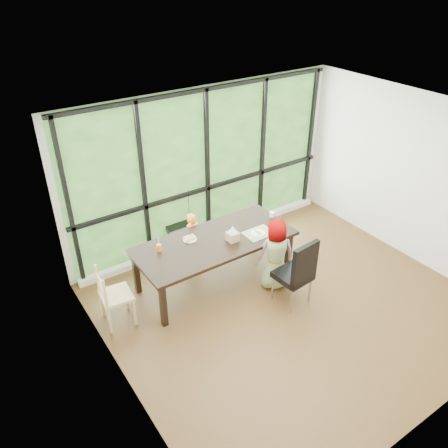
{
  "coord_description": "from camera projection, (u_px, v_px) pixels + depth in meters",
  "views": [
    {
      "loc": [
        -3.58,
        -3.59,
        4.42
      ],
      "look_at": [
        -0.48,
        1.0,
        1.05
      ],
      "focal_mm": 36.06,
      "sensor_mm": 36.0,
      "label": 1
    }
  ],
  "objects": [
    {
      "name": "placemat",
      "position": [
        259.0,
        233.0,
        6.83
      ],
      "size": [
        0.44,
        0.33,
        0.01
      ],
      "primitive_type": "cube",
      "color": "tan",
      "rests_on": "dining_table"
    },
    {
      "name": "tissue_box",
      "position": [
        233.0,
        236.0,
        6.63
      ],
      "size": [
        0.16,
        0.16,
        0.14
      ],
      "primitive_type": "cube",
      "color": "tan",
      "rests_on": "dining_table"
    },
    {
      "name": "chair_window_leather",
      "position": [
        180.0,
        224.0,
        7.47
      ],
      "size": [
        0.53,
        0.53,
        1.08
      ],
      "primitive_type": "cube",
      "rotation": [
        0.0,
        0.0,
        -0.17
      ],
      "color": "black",
      "rests_on": "ground"
    },
    {
      "name": "orange_cup",
      "position": [
        159.0,
        248.0,
        6.4
      ],
      "size": [
        0.07,
        0.07,
        0.11
      ],
      "primitive_type": "cylinder",
      "color": "orange",
      "rests_on": "dining_table"
    },
    {
      "name": "child_toddler",
      "position": [
        193.0,
        238.0,
        7.27
      ],
      "size": [
        0.36,
        0.27,
        0.89
      ],
      "primitive_type": "imported",
      "rotation": [
        0.0,
        0.0,
        0.2
      ],
      "color": "orange",
      "rests_on": "ground"
    },
    {
      "name": "tissue",
      "position": [
        233.0,
        229.0,
        6.56
      ],
      "size": [
        0.12,
        0.12,
        0.11
      ],
      "primitive_type": "cone",
      "color": "white",
      "rests_on": "tissue_box"
    },
    {
      "name": "chair_interior_leather",
      "position": [
        293.0,
        271.0,
        6.37
      ],
      "size": [
        0.5,
        0.5,
        1.08
      ],
      "primitive_type": "cube",
      "rotation": [
        0.0,
        0.0,
        3.23
      ],
      "color": "black",
      "rests_on": "ground"
    },
    {
      "name": "straw_pink",
      "position": [
        279.0,
        221.0,
        6.85
      ],
      "size": [
        0.01,
        0.04,
        0.2
      ],
      "primitive_type": "cylinder",
      "rotation": [
        0.14,
        0.0,
        0.0
      ],
      "color": "pink",
      "rests_on": "green_cup"
    },
    {
      "name": "chair_end_beech",
      "position": [
        116.0,
        295.0,
        6.05
      ],
      "size": [
        0.44,
        0.46,
        0.9
      ],
      "primitive_type": "cube",
      "rotation": [
        0.0,
        0.0,
        1.47
      ],
      "color": "tan",
      "rests_on": "ground"
    },
    {
      "name": "back_wall",
      "position": [
        206.0,
        168.0,
        7.44
      ],
      "size": [
        5.0,
        0.0,
        5.0
      ],
      "primitive_type": "plane",
      "rotation": [
        1.57,
        0.0,
        0.0
      ],
      "color": "silver",
      "rests_on": "ground"
    },
    {
      "name": "window_mullions",
      "position": [
        207.0,
        169.0,
        7.4
      ],
      "size": [
        4.8,
        0.06,
        2.65
      ],
      "primitive_type": null,
      "color": "black",
      "rests_on": "back_wall"
    },
    {
      "name": "dining_table",
      "position": [
        215.0,
        261.0,
        6.85
      ],
      "size": [
        2.42,
        1.06,
        0.75
      ],
      "primitive_type": "cube",
      "rotation": [
        0.0,
        0.0,
        -0.0
      ],
      "color": "black",
      "rests_on": "ground"
    },
    {
      "name": "window_sill",
      "position": [
        210.0,
        236.0,
        8.04
      ],
      "size": [
        4.8,
        0.12,
        0.1
      ],
      "primitive_type": "cube",
      "color": "silver",
      "rests_on": "ground"
    },
    {
      "name": "ground",
      "position": [
        290.0,
        305.0,
        6.55
      ],
      "size": [
        5.0,
        5.0,
        0.0
      ],
      "primitive_type": "plane",
      "color": "black",
      "rests_on": "ground"
    },
    {
      "name": "plate_near",
      "position": [
        258.0,
        233.0,
        6.82
      ],
      "size": [
        0.22,
        0.22,
        0.01
      ],
      "primitive_type": "cylinder",
      "color": "white",
      "rests_on": "dining_table"
    },
    {
      "name": "child_older",
      "position": [
        277.0,
        254.0,
        6.68
      ],
      "size": [
        0.66,
        0.55,
        1.15
      ],
      "primitive_type": "imported",
      "rotation": [
        0.0,
        0.0,
        2.75
      ],
      "color": "gray",
      "rests_on": "ground"
    },
    {
      "name": "green_cup",
      "position": [
        279.0,
        226.0,
        6.89
      ],
      "size": [
        0.07,
        0.07,
        0.11
      ],
      "primitive_type": "cylinder",
      "color": "#4BB123",
      "rests_on": "dining_table"
    },
    {
      "name": "foliage_backdrop",
      "position": [
        206.0,
        168.0,
        7.42
      ],
      "size": [
        4.8,
        0.02,
        2.65
      ],
      "primitive_type": "cube",
      "color": "#224419",
      "rests_on": "back_wall"
    },
    {
      "name": "crepe_rolls_far",
      "position": [
        190.0,
        238.0,
        6.66
      ],
      "size": [
        0.2,
        0.12,
        0.04
      ],
      "primitive_type": null,
      "color": "tan",
      "rests_on": "plate_far"
    },
    {
      "name": "straw_white",
      "position": [
        159.0,
        242.0,
        6.35
      ],
      "size": [
        0.01,
        0.04,
        0.2
      ],
      "primitive_type": "cylinder",
      "rotation": [
        0.14,
        0.0,
        0.0
      ],
      "color": "white",
      "rests_on": "orange_cup"
    },
    {
      "name": "white_mug",
      "position": [
        272.0,
        214.0,
        7.23
      ],
      "size": [
        0.08,
        0.08,
        0.08
      ],
      "primitive_type": "cylinder",
      "color": "white",
      "rests_on": "dining_table"
    },
    {
      "name": "plate_far",
      "position": [
        190.0,
        239.0,
        6.67
      ],
      "size": [
        0.21,
        0.21,
        0.01
      ],
      "primitive_type": "cylinder",
      "color": "white",
      "rests_on": "dining_table"
    },
    {
      "name": "crepe_rolls_near",
      "position": [
        258.0,
        232.0,
        6.81
      ],
      "size": [
        0.05,
        0.12,
        0.04
      ],
      "primitive_type": null,
      "color": "tan",
      "rests_on": "plate_near"
    }
  ]
}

